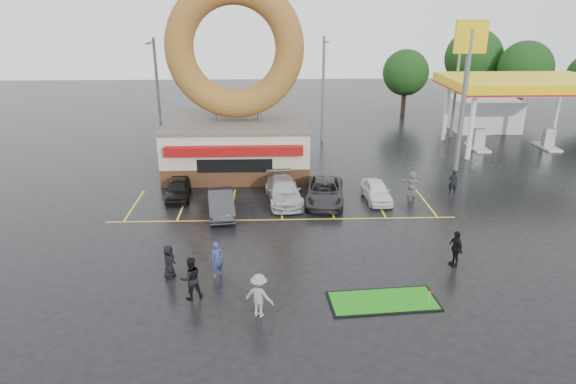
{
  "coord_description": "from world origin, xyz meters",
  "views": [
    {
      "loc": [
        -0.62,
        -23.54,
        11.73
      ],
      "look_at": [
        0.29,
        2.02,
        2.2
      ],
      "focal_mm": 32.0,
      "sensor_mm": 36.0,
      "label": 1
    }
  ],
  "objects_px": {
    "donut_shop": "(237,110)",
    "car_grey": "(325,192)",
    "streetlight_right": "(457,85)",
    "person_cameraman": "(456,248)",
    "streetlight_left": "(157,90)",
    "putting_green": "(383,301)",
    "car_dgrey": "(221,203)",
    "dumpster": "(177,162)",
    "person_blue": "(217,260)",
    "streetlight_mid": "(323,87)",
    "car_silver": "(283,191)",
    "car_white": "(377,191)",
    "gas_station": "(504,98)",
    "shell_sign": "(467,69)",
    "car_black": "(178,189)"
  },
  "relations": [
    {
      "from": "shell_sign",
      "to": "car_silver",
      "type": "bearing_deg",
      "value": -155.84
    },
    {
      "from": "car_dgrey",
      "to": "car_grey",
      "type": "xyz_separation_m",
      "value": [
        6.23,
        1.7,
        0.0
      ]
    },
    {
      "from": "donut_shop",
      "to": "person_blue",
      "type": "relative_size",
      "value": 7.95
    },
    {
      "from": "streetlight_left",
      "to": "putting_green",
      "type": "relative_size",
      "value": 1.93
    },
    {
      "from": "streetlight_right",
      "to": "dumpster",
      "type": "distance_m",
      "value": 25.54
    },
    {
      "from": "streetlight_left",
      "to": "putting_green",
      "type": "height_order",
      "value": "streetlight_left"
    },
    {
      "from": "car_white",
      "to": "putting_green",
      "type": "relative_size",
      "value": 0.78
    },
    {
      "from": "streetlight_mid",
      "to": "dumpster",
      "type": "bearing_deg",
      "value": -144.81
    },
    {
      "from": "putting_green",
      "to": "car_grey",
      "type": "bearing_deg",
      "value": 96.52
    },
    {
      "from": "car_white",
      "to": "person_blue",
      "type": "xyz_separation_m",
      "value": [
        -9.05,
        -9.19,
        0.23
      ]
    },
    {
      "from": "car_silver",
      "to": "person_cameraman",
      "type": "bearing_deg",
      "value": -53.39
    },
    {
      "from": "donut_shop",
      "to": "car_dgrey",
      "type": "bearing_deg",
      "value": -93.58
    },
    {
      "from": "streetlight_mid",
      "to": "streetlight_left",
      "type": "bearing_deg",
      "value": -175.91
    },
    {
      "from": "streetlight_mid",
      "to": "car_white",
      "type": "xyz_separation_m",
      "value": [
        1.97,
        -14.67,
        -4.16
      ]
    },
    {
      "from": "car_grey",
      "to": "car_white",
      "type": "distance_m",
      "value": 3.29
    },
    {
      "from": "donut_shop",
      "to": "gas_station",
      "type": "distance_m",
      "value": 24.35
    },
    {
      "from": "dumpster",
      "to": "streetlight_right",
      "type": "bearing_deg",
      "value": 30.8
    },
    {
      "from": "car_grey",
      "to": "person_cameraman",
      "type": "distance_m",
      "value": 9.85
    },
    {
      "from": "donut_shop",
      "to": "car_grey",
      "type": "bearing_deg",
      "value": -50.61
    },
    {
      "from": "streetlight_mid",
      "to": "person_blue",
      "type": "xyz_separation_m",
      "value": [
        -7.07,
        -23.86,
        -3.93
      ]
    },
    {
      "from": "streetlight_mid",
      "to": "dumpster",
      "type": "relative_size",
      "value": 5.0
    },
    {
      "from": "streetlight_mid",
      "to": "car_silver",
      "type": "xyz_separation_m",
      "value": [
        -3.85,
        -14.68,
        -4.07
      ]
    },
    {
      "from": "car_white",
      "to": "person_blue",
      "type": "relative_size",
      "value": 2.15
    },
    {
      "from": "person_blue",
      "to": "person_cameraman",
      "type": "height_order",
      "value": "person_cameraman"
    },
    {
      "from": "streetlight_mid",
      "to": "car_silver",
      "type": "distance_m",
      "value": 15.71
    },
    {
      "from": "car_silver",
      "to": "person_blue",
      "type": "height_order",
      "value": "person_blue"
    },
    {
      "from": "donut_shop",
      "to": "car_grey",
      "type": "relative_size",
      "value": 2.72
    },
    {
      "from": "donut_shop",
      "to": "car_grey",
      "type": "xyz_separation_m",
      "value": [
        5.69,
        -6.93,
        -3.78
      ]
    },
    {
      "from": "car_black",
      "to": "person_blue",
      "type": "distance_m",
      "value": 10.6
    },
    {
      "from": "person_blue",
      "to": "person_cameraman",
      "type": "bearing_deg",
      "value": -34.76
    },
    {
      "from": "car_white",
      "to": "person_blue",
      "type": "distance_m",
      "value": 12.9
    },
    {
      "from": "person_cameraman",
      "to": "car_silver",
      "type": "bearing_deg",
      "value": -148.57
    },
    {
      "from": "car_silver",
      "to": "putting_green",
      "type": "relative_size",
      "value": 1.05
    },
    {
      "from": "gas_station",
      "to": "car_white",
      "type": "relative_size",
      "value": 3.73
    },
    {
      "from": "streetlight_left",
      "to": "streetlight_right",
      "type": "bearing_deg",
      "value": 4.4
    },
    {
      "from": "streetlight_left",
      "to": "dumpster",
      "type": "bearing_deg",
      "value": -70.62
    },
    {
      "from": "streetlight_right",
      "to": "person_cameraman",
      "type": "distance_m",
      "value": 25.76
    },
    {
      "from": "car_white",
      "to": "shell_sign",
      "type": "bearing_deg",
      "value": 37.06
    },
    {
      "from": "shell_sign",
      "to": "person_blue",
      "type": "height_order",
      "value": "shell_sign"
    },
    {
      "from": "donut_shop",
      "to": "car_silver",
      "type": "relative_size",
      "value": 2.75
    },
    {
      "from": "car_silver",
      "to": "person_cameraman",
      "type": "height_order",
      "value": "person_cameraman"
    },
    {
      "from": "streetlight_right",
      "to": "car_white",
      "type": "bearing_deg",
      "value": -122.61
    },
    {
      "from": "streetlight_mid",
      "to": "car_black",
      "type": "distance_m",
      "value": 17.85
    },
    {
      "from": "shell_sign",
      "to": "car_grey",
      "type": "xyz_separation_m",
      "value": [
        -10.31,
        -5.96,
        -6.69
      ]
    },
    {
      "from": "streetlight_right",
      "to": "car_grey",
      "type": "height_order",
      "value": "streetlight_right"
    },
    {
      "from": "person_cameraman",
      "to": "car_dgrey",
      "type": "bearing_deg",
      "value": -131.05
    },
    {
      "from": "car_white",
      "to": "putting_green",
      "type": "bearing_deg",
      "value": -102.02
    },
    {
      "from": "streetlight_right",
      "to": "car_grey",
      "type": "distance_m",
      "value": 21.12
    },
    {
      "from": "gas_station",
      "to": "person_blue",
      "type": "height_order",
      "value": "gas_station"
    },
    {
      "from": "donut_shop",
      "to": "car_silver",
      "type": "bearing_deg",
      "value": -64.9
    }
  ]
}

